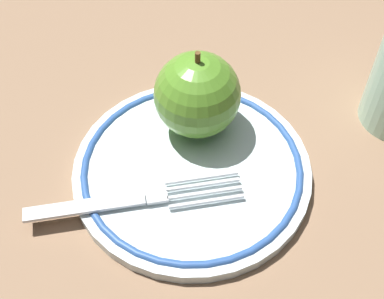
# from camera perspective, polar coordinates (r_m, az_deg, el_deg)

# --- Properties ---
(ground_plane) EXTENTS (2.00, 2.00, 0.00)m
(ground_plane) POSITION_cam_1_polar(r_m,az_deg,el_deg) (0.44, -0.46, -4.86)
(ground_plane) COLOR #82644A
(plate) EXTENTS (0.20, 0.20, 0.01)m
(plate) POSITION_cam_1_polar(r_m,az_deg,el_deg) (0.44, 0.00, -2.14)
(plate) COLOR silver
(plate) RESTS_ON ground_plane
(apple_red_whole) EXTENTS (0.07, 0.07, 0.08)m
(apple_red_whole) POSITION_cam_1_polar(r_m,az_deg,el_deg) (0.44, 0.57, 5.86)
(apple_red_whole) COLOR #538C28
(apple_red_whole) RESTS_ON plate
(fork) EXTENTS (0.07, 0.17, 0.00)m
(fork) POSITION_cam_1_polar(r_m,az_deg,el_deg) (0.42, -6.86, -5.38)
(fork) COLOR silver
(fork) RESTS_ON plate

